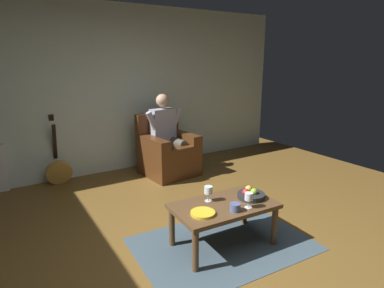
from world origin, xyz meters
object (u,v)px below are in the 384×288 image
object	(u,v)px
fruit_bowl	(251,195)
decorative_dish	(203,213)
candle_jar	(235,207)
wine_glass_near	(249,198)
person_seated	(167,132)
guitar	(59,170)
wine_glass_far	(208,191)
armchair	(167,153)
coffee_table	(224,210)

from	to	relation	value
fruit_bowl	decorative_dish	distance (m)	0.61
decorative_dish	candle_jar	world-z (taller)	candle_jar
wine_glass_near	fruit_bowl	xyz separation A→B (m)	(-0.17, -0.16, -0.07)
person_seated	decorative_dish	xyz separation A→B (m)	(0.80, 2.21, -0.23)
guitar	wine_glass_far	size ratio (longest dim) A/B	6.61
armchair	coffee_table	size ratio (longest dim) A/B	0.94
coffee_table	guitar	distance (m)	2.79
coffee_table	person_seated	bearing A→B (deg)	-103.33
fruit_bowl	candle_jar	world-z (taller)	fruit_bowl
armchair	decorative_dish	bearing A→B (deg)	64.08
person_seated	wine_glass_far	size ratio (longest dim) A/B	8.21
guitar	fruit_bowl	distance (m)	2.95
person_seated	wine_glass_far	bearing A→B (deg)	67.41
wine_glass_near	candle_jar	distance (m)	0.16
fruit_bowl	armchair	bearing A→B (deg)	-95.10
armchair	person_seated	size ratio (longest dim) A/B	0.75
wine_glass_near	wine_glass_far	world-z (taller)	wine_glass_far
armchair	decorative_dish	distance (m)	2.35
fruit_bowl	candle_jar	size ratio (longest dim) A/B	2.76
person_seated	wine_glass_far	world-z (taller)	person_seated
candle_jar	fruit_bowl	bearing A→B (deg)	-155.46
decorative_dish	candle_jar	distance (m)	0.31
decorative_dish	wine_glass_near	bearing A→B (deg)	164.85
wine_glass_far	fruit_bowl	distance (m)	0.44
wine_glass_far	decorative_dish	world-z (taller)	wine_glass_far
armchair	wine_glass_near	bearing A→B (deg)	75.06
armchair	candle_jar	size ratio (longest dim) A/B	9.66
guitar	decorative_dish	bearing A→B (deg)	106.21
wine_glass_near	coffee_table	bearing A→B (deg)	-52.77
person_seated	guitar	distance (m)	1.69
guitar	wine_glass_far	distance (m)	2.64
guitar	wine_glass_far	bearing A→B (deg)	111.66
guitar	fruit_bowl	world-z (taller)	guitar
armchair	person_seated	xyz separation A→B (m)	(0.00, -0.01, 0.34)
guitar	candle_jar	bearing A→B (deg)	111.01
armchair	guitar	distance (m)	1.63
coffee_table	armchair	bearing A→B (deg)	-103.39
armchair	person_seated	bearing A→B (deg)	-90.00
guitar	wine_glass_far	world-z (taller)	guitar
guitar	candle_jar	distance (m)	2.95
guitar	fruit_bowl	bearing A→B (deg)	117.86
coffee_table	fruit_bowl	size ratio (longest dim) A/B	3.73
fruit_bowl	candle_jar	xyz separation A→B (m)	(0.32, 0.15, 0.00)
armchair	guitar	xyz separation A→B (m)	(1.57, -0.44, -0.12)
armchair	candle_jar	xyz separation A→B (m)	(0.51, 2.31, 0.13)
decorative_dish	armchair	bearing A→B (deg)	-109.93
person_seated	coffee_table	xyz separation A→B (m)	(0.51, 2.14, -0.31)
wine_glass_near	decorative_dish	bearing A→B (deg)	-15.15
person_seated	wine_glass_far	xyz separation A→B (m)	(0.60, 2.01, -0.14)
person_seated	guitar	bearing A→B (deg)	-21.44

